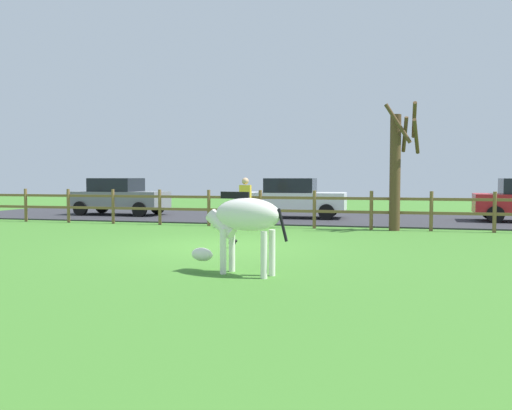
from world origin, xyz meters
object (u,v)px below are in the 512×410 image
bare_tree (397,166)px  parked_car_grey (119,196)px  zebra (243,220)px  parked_car_white (293,198)px  visitor_near_fence (245,200)px  crow_on_grass (233,243)px

bare_tree → parked_car_grey: (-11.37, 3.49, -1.16)m
bare_tree → parked_car_grey: 11.95m
zebra → parked_car_grey: (-8.70, 11.70, -0.08)m
parked_car_white → parked_car_grey: same height
bare_tree → visitor_near_fence: bare_tree is taller
parked_car_grey → parked_car_white: bearing=1.8°
bare_tree → zebra: 8.70m
zebra → parked_car_white: bearing=95.8°
zebra → parked_car_grey: size_ratio=0.47×
bare_tree → crow_on_grass: bearing=-126.8°
bare_tree → crow_on_grass: 6.59m
bare_tree → crow_on_grass: (-3.79, -5.06, -1.87)m
zebra → crow_on_grass: size_ratio=8.80×
bare_tree → visitor_near_fence: size_ratio=2.38×
parked_car_white → visitor_near_fence: visitor_near_fence is taller
crow_on_grass → parked_car_grey: size_ratio=0.05×
zebra → parked_car_grey: 14.59m
zebra → crow_on_grass: zebra is taller
parked_car_white → visitor_near_fence: size_ratio=2.45×
crow_on_grass → visitor_near_fence: size_ratio=0.13×
visitor_near_fence → zebra: bearing=-75.1°
crow_on_grass → visitor_near_fence: visitor_near_fence is taller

